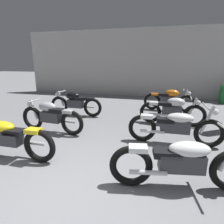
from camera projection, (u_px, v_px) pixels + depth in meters
The scene contains 9 objects.
ground_plane at pixel (60, 198), 2.73m from camera, with size 60.00×60.00×0.00m, color gray.
back_wall at pixel (140, 63), 10.34m from camera, with size 13.27×0.24×3.60m, color #BCBAB7.
motorcycle_left_row_0 at pixel (5, 137), 3.78m from camera, with size 2.17×0.68×0.97m.
motorcycle_left_row_1 at pixel (51, 116), 5.19m from camera, with size 1.97×0.48×0.88m.
motorcycle_left_row_2 at pixel (75, 103), 6.81m from camera, with size 1.97×0.48×0.88m.
motorcycle_right_row_0 at pixel (182, 161), 2.84m from camera, with size 2.15×0.75×0.97m.
motorcycle_right_row_1 at pixel (175, 126), 4.40m from camera, with size 2.17×0.68×0.97m.
motorcycle_right_row_2 at pixel (172, 110), 5.81m from camera, with size 1.97×0.48×0.88m.
motorcycle_right_row_3 at pixel (169, 99), 7.45m from camera, with size 1.97×0.48×0.88m.
Camera 1 is at (1.32, -2.04, 1.90)m, focal length 30.52 mm.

